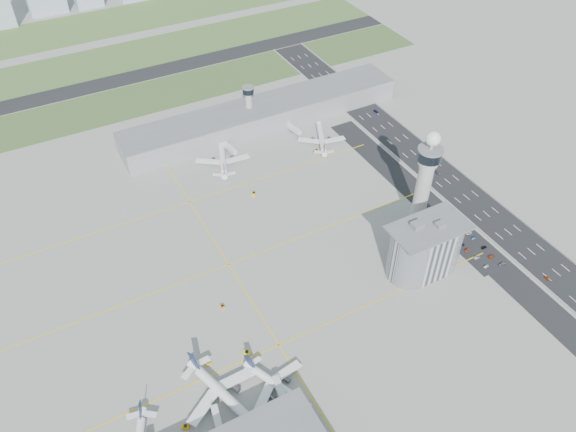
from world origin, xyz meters
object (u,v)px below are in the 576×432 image
car_lot_1 (477,258)px  car_lot_9 (474,238)px  tug_0 (186,427)px  car_lot_4 (454,240)px  car_lot_11 (458,226)px  car_lot_2 (468,250)px  car_lot_5 (444,229)px  airplane_far_b (322,135)px  jet_bridge_far_1 (288,126)px  car_lot_6 (503,264)px  secondary_tower (249,103)px  car_hw_2 (376,111)px  tug_1 (247,352)px  tug_2 (208,362)px  tug_5 (317,150)px  admin_building (425,248)px  jet_bridge_far_0 (224,145)px  car_lot_10 (469,233)px  car_hw_4 (321,82)px  tug_3 (222,306)px  airplane_near_c (278,383)px  car_lot_0 (486,266)px  airplane_near_b (223,391)px  airplane_far_a (222,155)px  car_hw_1 (438,173)px  car_lot_7 (491,256)px  tug_4 (254,193)px  car_hw_0 (548,279)px  car_lot_8 (484,247)px

car_lot_1 → car_lot_9: car_lot_1 is taller
tug_0 → car_lot_4: (176.65, 34.04, -0.26)m
car_lot_11 → car_lot_1: bearing=155.6°
car_lot_2 → car_lot_5: size_ratio=1.10×
car_lot_4 → airplane_far_b: bearing=-1.7°
jet_bridge_far_1 → car_lot_6: bearing=3.3°
car_lot_9 → car_lot_5: bearing=30.4°
secondary_tower → car_hw_2: secondary_tower is taller
tug_1 → tug_2: 18.80m
tug_0 → car_lot_6: tug_0 is taller
tug_5 → tug_2: bearing=170.0°
tug_5 → admin_building: bearing=-145.3°
jet_bridge_far_0 → tug_5: size_ratio=4.85×
car_lot_10 → car_hw_4: bearing=-0.4°
tug_3 → tug_5: (111.70, 94.97, 0.02)m
tug_1 → car_hw_2: tug_1 is taller
airplane_far_b → car_lot_9: (27.91, -126.03, -5.04)m
car_lot_2 → airplane_near_c: bearing=94.9°
car_lot_0 → car_lot_11: car_lot_11 is taller
airplane_near_b → car_lot_6: airplane_near_b is taller
tug_2 → car_lot_9: 167.51m
car_lot_10 → car_hw_4: 194.72m
airplane_far_a → jet_bridge_far_0: 15.78m
tug_3 → airplane_near_b: bearing=64.8°
car_lot_5 → car_lot_10: bearing=-130.6°
car_lot_9 → jet_bridge_far_0: bearing=25.4°
car_hw_1 → car_hw_4: (-5.69, 140.73, -0.08)m
car_lot_2 → airplane_near_b: bearing=90.6°
tug_3 → car_hw_2: (177.16, 117.36, -0.18)m
airplane_near_c → jet_bridge_far_1: (103.19, 182.79, -2.42)m
tug_0 → car_lot_9: tug_0 is taller
airplane_near_b → car_lot_0: airplane_near_b is taller
airplane_far_b → car_lot_0: size_ratio=12.05×
car_lot_2 → tug_0: bearing=91.4°
tug_3 → tug_5: bearing=-142.1°
car_lot_5 → airplane_near_c: bearing=109.8°
tug_2 → car_lot_7: (165.94, -11.08, -0.26)m
airplane_near_c → car_lot_11: size_ratio=8.52×
airplane_far_b → tug_5: airplane_far_b is taller
tug_3 → car_lot_4: 138.29m
car_lot_6 → airplane_near_b: bearing=81.3°
airplane_near_b → car_lot_7: size_ratio=11.49×
airplane_far_a → jet_bridge_far_0: bearing=-8.5°
car_hw_4 → admin_building: bearing=-110.1°
tug_4 → car_lot_5: 118.09m
airplane_near_c → car_hw_0: airplane_near_c is taller
car_lot_8 → airplane_near_b: bearing=93.6°
tug_1 → tug_4: bearing=-173.1°
car_lot_1 → car_lot_6: car_lot_6 is taller
tug_3 → car_lot_10: tug_3 is taller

